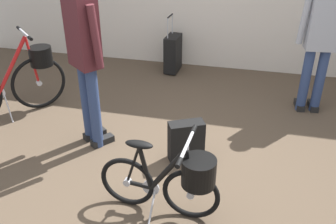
{
  "coord_description": "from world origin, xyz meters",
  "views": [
    {
      "loc": [
        0.74,
        -2.71,
        2.19
      ],
      "look_at": [
        0.05,
        0.15,
        0.55
      ],
      "focal_mm": 40.21,
      "sensor_mm": 36.0,
      "label": 1
    }
  ],
  "objects_px": {
    "visitor_browsing": "(84,49)",
    "rolling_suitcase": "(173,53)",
    "visitor_near_wall": "(321,37)",
    "backpack_on_floor": "(186,141)",
    "folding_bike_foreground": "(174,179)",
    "display_bike_left": "(16,79)"
  },
  "relations": [
    {
      "from": "visitor_browsing",
      "to": "rolling_suitcase",
      "type": "distance_m",
      "value": 2.19
    },
    {
      "from": "visitor_browsing",
      "to": "rolling_suitcase",
      "type": "relative_size",
      "value": 2.12
    },
    {
      "from": "visitor_near_wall",
      "to": "visitor_browsing",
      "type": "bearing_deg",
      "value": -150.65
    },
    {
      "from": "visitor_browsing",
      "to": "backpack_on_floor",
      "type": "bearing_deg",
      "value": -3.55
    },
    {
      "from": "folding_bike_foreground",
      "to": "rolling_suitcase",
      "type": "xyz_separation_m",
      "value": [
        -0.66,
        2.84,
        -0.07
      ]
    },
    {
      "from": "backpack_on_floor",
      "to": "visitor_near_wall",
      "type": "bearing_deg",
      "value": 46.62
    },
    {
      "from": "visitor_browsing",
      "to": "folding_bike_foreground",
      "type": "bearing_deg",
      "value": -38.34
    },
    {
      "from": "folding_bike_foreground",
      "to": "backpack_on_floor",
      "type": "relative_size",
      "value": 2.43
    },
    {
      "from": "visitor_near_wall",
      "to": "visitor_browsing",
      "type": "relative_size",
      "value": 0.9
    },
    {
      "from": "rolling_suitcase",
      "to": "backpack_on_floor",
      "type": "xyz_separation_m",
      "value": [
        0.6,
        -2.09,
        -0.08
      ]
    },
    {
      "from": "display_bike_left",
      "to": "backpack_on_floor",
      "type": "distance_m",
      "value": 2.13
    },
    {
      "from": "visitor_browsing",
      "to": "backpack_on_floor",
      "type": "distance_m",
      "value": 1.28
    },
    {
      "from": "rolling_suitcase",
      "to": "backpack_on_floor",
      "type": "height_order",
      "value": "rolling_suitcase"
    },
    {
      "from": "display_bike_left",
      "to": "backpack_on_floor",
      "type": "bearing_deg",
      "value": -12.3
    },
    {
      "from": "display_bike_left",
      "to": "visitor_near_wall",
      "type": "distance_m",
      "value": 3.44
    },
    {
      "from": "visitor_near_wall",
      "to": "rolling_suitcase",
      "type": "distance_m",
      "value": 2.09
    },
    {
      "from": "visitor_near_wall",
      "to": "visitor_browsing",
      "type": "xyz_separation_m",
      "value": [
        -2.21,
        -1.24,
        0.12
      ]
    },
    {
      "from": "display_bike_left",
      "to": "visitor_browsing",
      "type": "bearing_deg",
      "value": -19.71
    },
    {
      "from": "display_bike_left",
      "to": "rolling_suitcase",
      "type": "height_order",
      "value": "display_bike_left"
    },
    {
      "from": "folding_bike_foreground",
      "to": "rolling_suitcase",
      "type": "relative_size",
      "value": 1.18
    },
    {
      "from": "display_bike_left",
      "to": "backpack_on_floor",
      "type": "xyz_separation_m",
      "value": [
        2.07,
        -0.45,
        -0.24
      ]
    },
    {
      "from": "visitor_browsing",
      "to": "visitor_near_wall",
      "type": "bearing_deg",
      "value": 29.35
    }
  ]
}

